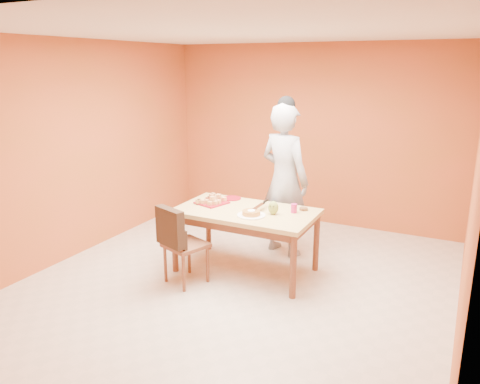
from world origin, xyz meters
The scene contains 17 objects.
floor centered at (0.00, 0.00, 0.00)m, with size 5.00×5.00×0.00m, color beige.
ceiling centered at (0.00, 0.00, 2.70)m, with size 5.00×5.00×0.00m, color silver.
wall_back centered at (0.00, 2.50, 1.35)m, with size 4.50×4.50×0.00m, color #BE512B.
wall_left centered at (-2.25, 0.00, 1.35)m, with size 5.00×5.00×0.00m, color #BE512B.
wall_right centered at (2.25, 0.00, 1.35)m, with size 5.00×5.00×0.00m, color #BE512B.
dining_table centered at (-0.07, 0.35, 0.67)m, with size 1.60×0.90×0.76m.
dining_chair centered at (-0.53, -0.24, 0.47)m, with size 0.54×0.61×0.91m.
pastry_pile centered at (-0.55, 0.40, 0.83)m, with size 0.29×0.29×0.09m, color tan, non-canonical shape.
person centered at (0.11, 1.09, 0.97)m, with size 0.71×0.46×1.94m, color #959698.
pastry_platter centered at (-0.55, 0.40, 0.77)m, with size 0.32×0.32×0.02m, color maroon.
red_dinner_plate centered at (-0.43, 0.68, 0.77)m, with size 0.23×0.23×0.01m, color maroon.
white_cake_plate centered at (0.08, 0.18, 0.77)m, with size 0.32×0.32×0.01m, color white.
sponge_cake centered at (0.08, 0.18, 0.80)m, with size 0.20×0.20×0.05m, color orange.
cake_server centered at (0.09, 0.36, 0.83)m, with size 0.05×0.28×0.01m, color silver.
egg_ornament centered at (0.28, 0.34, 0.84)m, with size 0.12×0.10×0.15m, color olive.
magenta_glass centered at (0.46, 0.50, 0.81)m, with size 0.07×0.07×0.10m, color #BD1C64.
checker_tin centered at (0.53, 0.64, 0.77)m, with size 0.10×0.10×0.03m, color #37190F.
Camera 1 is at (2.19, -4.29, 2.39)m, focal length 35.00 mm.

